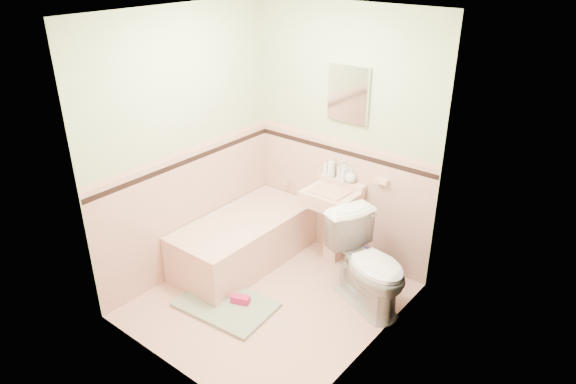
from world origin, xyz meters
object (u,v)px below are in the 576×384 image
Objects in this scene: sink at (330,227)px; shoe at (240,299)px; bathtub at (244,242)px; toilet at (369,264)px; soap_bottle_left at (332,167)px; soap_bottle_mid at (344,170)px; bucket at (363,267)px; soap_bottle_right at (350,176)px; medicine_cabinet at (348,94)px.

shoe is at bearing -100.90° from sink.
toilet reaches higher than bathtub.
shoe is (0.47, -0.56, -0.16)m from bathtub.
soap_bottle_left reaches higher than soap_bottle_mid.
bucket is (-0.23, 0.29, -0.27)m from toilet.
bathtub reaches higher than bucket.
soap_bottle_mid is at bearing 86.71° from sink.
sink is 0.75m from toilet.
bathtub is at bearing 109.67° from shoe.
soap_bottle_right is 0.51× the size of bucket.
shoe is (-0.22, -1.27, -0.89)m from soap_bottle_mid.
medicine_cabinet reaches higher than bucket.
soap_bottle_mid is 0.95m from bucket.
soap_bottle_mid is (0.69, 0.71, 0.73)m from bathtub.
soap_bottle_right is (0.09, -0.03, -0.78)m from medicine_cabinet.
soap_bottle_right is at bearing 0.00° from soap_bottle_mid.
toilet is 4.97× the size of shoe.
toilet reaches higher than sink.
soap_bottle_left is at bearing 52.33° from bathtub.
sink is at bearing 58.90° from shoe.
toilet reaches higher than bucket.
sink is at bearing -90.00° from medicine_cabinet.
bathtub is 1.89× the size of sink.
sink is at bearing -53.79° from soap_bottle_left.
soap_bottle_left is at bearing -167.17° from medicine_cabinet.
soap_bottle_mid is 0.25× the size of toilet.
soap_bottle_mid reaches higher than toilet.
soap_bottle_left is 0.14m from soap_bottle_mid.
toilet is at bearing -34.22° from soap_bottle_left.
sink is 3.76× the size of soap_bottle_mid.
soap_bottle_mid is 1.57m from shoe.
sink is 4.74× the size of shoe.
bathtub is at bearing -137.30° from soap_bottle_right.
soap_bottle_right is (0.08, 0.00, -0.03)m from soap_bottle_mid.
shoe is at bearing 152.78° from toilet.
soap_bottle_right reaches higher than bucket.
bathtub is 7.12× the size of soap_bottle_mid.
toilet is at bearing -52.27° from bucket.
soap_bottle_left is 0.22m from soap_bottle_right.
bucket is at bearing 60.13° from toilet.
medicine_cabinet is at bearing 71.62° from toilet.
toilet is at bearing -28.47° from sink.
sink is at bearing -93.29° from soap_bottle_mid.
medicine_cabinet is at bearing 147.50° from bucket.
bathtub is 1.78m from medicine_cabinet.
soap_bottle_left is at bearing 66.27° from shoe.
bucket is at bearing 22.76° from bathtub.
toilet reaches higher than shoe.
medicine_cabinet is at bearing 161.45° from soap_bottle_right.
toilet is 2.94× the size of bucket.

